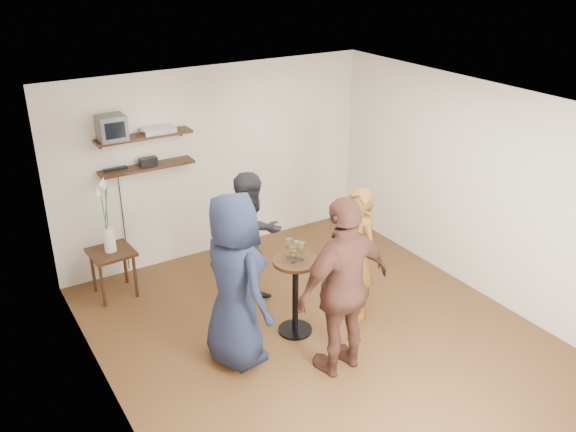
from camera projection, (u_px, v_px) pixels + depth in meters
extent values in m
cube|color=#462D16|center=(317.00, 335.00, 6.87)|extent=(4.50, 5.00, 0.04)
cube|color=white|center=(322.00, 104.00, 5.78)|extent=(4.50, 5.00, 0.04)
cube|color=beige|center=(215.00, 161.00, 8.28)|extent=(4.50, 0.04, 2.60)
cube|color=beige|center=(517.00, 359.00, 4.37)|extent=(4.50, 0.04, 2.60)
cube|color=beige|center=(101.00, 289.00, 5.24)|extent=(0.04, 5.00, 2.60)
cube|color=beige|center=(474.00, 187.00, 7.41)|extent=(0.04, 5.00, 2.60)
cube|color=black|center=(144.00, 136.00, 7.47)|extent=(1.20, 0.25, 0.04)
cube|color=black|center=(147.00, 167.00, 7.63)|extent=(1.20, 0.25, 0.04)
cube|color=#59595B|center=(111.00, 128.00, 7.21)|extent=(0.32, 0.30, 0.30)
cube|color=silver|center=(158.00, 130.00, 7.54)|extent=(0.40, 0.24, 0.06)
cube|color=black|center=(148.00, 162.00, 7.61)|extent=(0.22, 0.10, 0.10)
cube|color=black|center=(115.00, 169.00, 7.47)|extent=(0.30, 0.05, 0.03)
cube|color=black|center=(111.00, 252.00, 7.39)|extent=(0.53, 0.53, 0.04)
cylinder|color=black|center=(102.00, 286.00, 7.26)|extent=(0.04, 0.04, 0.57)
cylinder|color=black|center=(135.00, 277.00, 7.46)|extent=(0.04, 0.04, 0.57)
cylinder|color=black|center=(93.00, 271.00, 7.58)|extent=(0.04, 0.04, 0.57)
cylinder|color=black|center=(125.00, 263.00, 7.77)|extent=(0.04, 0.04, 0.57)
cylinder|color=silver|center=(109.00, 240.00, 7.32)|extent=(0.14, 0.14, 0.30)
cylinder|color=#246F1F|center=(105.00, 217.00, 7.18)|extent=(0.01, 0.07, 0.55)
cone|color=white|center=(97.00, 191.00, 7.03)|extent=(0.07, 0.09, 0.12)
cylinder|color=#246F1F|center=(107.00, 213.00, 7.20)|extent=(0.03, 0.05, 0.61)
cone|color=white|center=(105.00, 183.00, 7.07)|extent=(0.11, 0.12, 0.13)
cylinder|color=#246F1F|center=(106.00, 212.00, 7.16)|extent=(0.10, 0.08, 0.67)
cone|color=white|center=(102.00, 181.00, 6.97)|extent=(0.13, 0.12, 0.13)
cylinder|color=black|center=(296.00, 261.00, 6.54)|extent=(0.50, 0.50, 0.04)
cylinder|color=black|center=(295.00, 297.00, 6.72)|extent=(0.07, 0.07, 0.85)
cylinder|color=black|center=(295.00, 330.00, 6.90)|extent=(0.39, 0.39, 0.03)
cylinder|color=silver|center=(293.00, 262.00, 6.47)|extent=(0.05, 0.05, 0.00)
cylinder|color=silver|center=(293.00, 259.00, 6.45)|extent=(0.01, 0.01, 0.08)
cylinder|color=silver|center=(293.00, 251.00, 6.42)|extent=(0.06, 0.06, 0.10)
cylinder|color=#DBBA5A|center=(293.00, 253.00, 6.43)|extent=(0.06, 0.06, 0.05)
cylinder|color=silver|center=(302.00, 259.00, 6.53)|extent=(0.06, 0.06, 0.00)
cylinder|color=silver|center=(302.00, 256.00, 6.51)|extent=(0.01, 0.01, 0.09)
cylinder|color=silver|center=(302.00, 247.00, 6.47)|extent=(0.07, 0.07, 0.11)
cylinder|color=#DBBA5A|center=(302.00, 249.00, 6.48)|extent=(0.06, 0.06, 0.06)
cylinder|color=silver|center=(289.00, 257.00, 6.57)|extent=(0.07, 0.07, 0.00)
cylinder|color=silver|center=(289.00, 253.00, 6.55)|extent=(0.01, 0.01, 0.10)
cylinder|color=silver|center=(289.00, 244.00, 6.51)|extent=(0.07, 0.07, 0.12)
cylinder|color=#DBBA5A|center=(289.00, 246.00, 6.52)|extent=(0.07, 0.07, 0.07)
cylinder|color=silver|center=(297.00, 258.00, 6.56)|extent=(0.06, 0.06, 0.00)
cylinder|color=silver|center=(297.00, 254.00, 6.54)|extent=(0.01, 0.01, 0.09)
cylinder|color=silver|center=(297.00, 246.00, 6.50)|extent=(0.07, 0.07, 0.11)
cylinder|color=#DBBA5A|center=(297.00, 248.00, 6.51)|extent=(0.06, 0.06, 0.06)
imported|color=red|center=(357.00, 254.00, 6.89)|extent=(0.43, 0.61, 1.59)
imported|color=black|center=(252.00, 241.00, 7.11)|extent=(0.90, 0.74, 1.68)
imported|color=#161C32|center=(235.00, 281.00, 6.08)|extent=(0.70, 0.98, 1.87)
imported|color=#4A281F|center=(344.00, 287.00, 5.94)|extent=(1.15, 0.56, 1.90)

